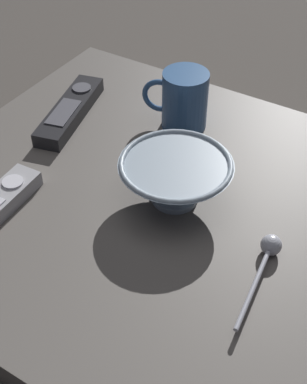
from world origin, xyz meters
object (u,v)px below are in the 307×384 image
(tv_remote_far, at_px, (70,111))
(teaspoon, at_px, (268,252))
(cereal_bowl, at_px, (175,178))
(coffee_mug, at_px, (183,100))

(tv_remote_far, bearing_deg, teaspoon, 73.48)
(cereal_bowl, distance_m, tv_remote_far, 0.27)
(coffee_mug, xyz_separation_m, teaspoon, (0.20, 0.24, -0.04))
(cereal_bowl, relative_size, coffee_mug, 1.48)
(cereal_bowl, bearing_deg, coffee_mug, -154.34)
(teaspoon, bearing_deg, coffee_mug, -130.48)
(cereal_bowl, height_order, coffee_mug, coffee_mug)
(coffee_mug, height_order, tv_remote_far, coffee_mug)
(cereal_bowl, bearing_deg, tv_remote_far, -108.42)
(coffee_mug, xyz_separation_m, tv_remote_far, (0.08, -0.18, -0.04))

